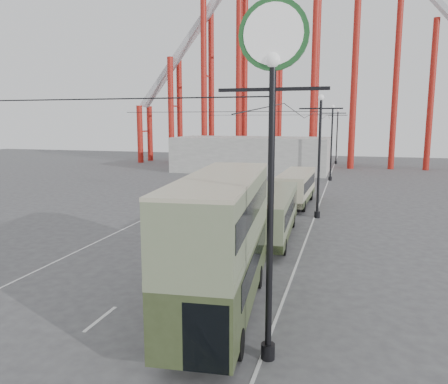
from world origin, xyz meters
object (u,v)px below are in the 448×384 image
(lamp_post_near, at_px, (272,105))
(single_decker_cream, at_px, (296,186))
(single_decker_green, at_px, (273,213))
(pedestrian, at_px, (205,247))
(double_decker_bus, at_px, (222,237))

(lamp_post_near, xyz_separation_m, single_decker_cream, (-2.23, 25.95, -6.21))
(single_decker_green, relative_size, single_decker_cream, 1.11)
(lamp_post_near, distance_m, pedestrian, 11.51)
(single_decker_cream, xyz_separation_m, pedestrian, (-2.50, -18.01, -0.65))
(double_decker_bus, xyz_separation_m, pedestrian, (-2.38, 5.13, -2.03))
(single_decker_cream, relative_size, pedestrian, 4.74)
(lamp_post_near, height_order, single_decker_green, lamp_post_near)
(single_decker_cream, bearing_deg, single_decker_green, -89.36)
(double_decker_bus, xyz_separation_m, single_decker_green, (0.01, 11.46, -1.38))
(lamp_post_near, relative_size, pedestrian, 5.41)
(double_decker_bus, height_order, single_decker_cream, double_decker_bus)
(single_decker_green, xyz_separation_m, pedestrian, (-2.39, -6.33, -0.65))
(lamp_post_near, relative_size, single_decker_green, 1.03)
(double_decker_bus, bearing_deg, pedestrian, 109.20)
(single_decker_green, height_order, pedestrian, single_decker_green)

